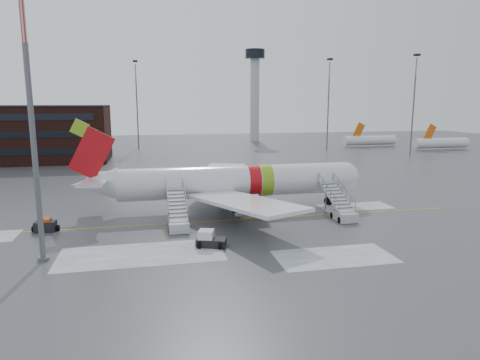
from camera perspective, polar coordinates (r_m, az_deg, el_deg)
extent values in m
plane|color=#494C4F|center=(48.07, -5.60, -5.30)|extent=(260.00, 260.00, 0.00)
cylinder|color=silver|center=(51.70, -0.46, -0.16)|extent=(28.00, 3.80, 3.80)
sphere|color=silver|center=(56.15, 13.68, 0.39)|extent=(3.80, 3.80, 3.80)
cube|color=black|center=(56.53, 14.66, 0.92)|extent=(1.09, 1.60, 0.97)
cone|color=silver|center=(51.03, -18.82, -0.57)|extent=(5.20, 3.72, 3.72)
cube|color=#B10D13|center=(50.53, -19.16, 3.38)|extent=(5.27, 0.30, 6.09)
cube|color=#7BAD1B|center=(50.44, -20.60, 6.48)|extent=(2.16, 0.26, 2.16)
cube|color=silver|center=(53.44, -18.33, 0.64)|extent=(3.07, 4.85, 0.18)
cube|color=silver|center=(48.35, -18.98, -0.37)|extent=(3.07, 4.85, 0.18)
cube|color=silver|center=(59.87, -3.03, 0.69)|extent=(10.72, 15.97, 1.13)
cube|color=silver|center=(43.48, 0.49, -2.98)|extent=(10.72, 15.97, 1.13)
cylinder|color=silver|center=(57.17, -1.01, -1.13)|extent=(3.40, 2.10, 2.10)
cylinder|color=silver|center=(47.25, 1.40, -3.58)|extent=(3.40, 2.10, 2.10)
cylinder|color=#595B60|center=(55.82, 11.71, -2.31)|extent=(0.20, 0.20, 1.80)
cylinder|color=black|center=(55.92, 11.70, -2.76)|extent=(0.90, 0.56, 0.90)
cylinder|color=black|center=(54.54, -1.48, -2.88)|extent=(0.90, 0.56, 0.90)
cylinder|color=black|center=(49.96, -0.47, -4.11)|extent=(0.90, 0.56, 0.90)
cube|color=#AFB1B6|center=(48.91, 13.65, -4.61)|extent=(2.00, 3.20, 1.00)
cube|color=#AFB1B6|center=(50.36, 12.70, -2.17)|extent=(1.90, 5.87, 2.52)
cube|color=#AFB1B6|center=(53.09, 11.27, -0.19)|extent=(1.90, 1.40, 0.15)
cylinder|color=#595B60|center=(53.06, 11.38, -2.07)|extent=(0.16, 0.16, 3.40)
cylinder|color=black|center=(47.71, 13.17, -5.21)|extent=(0.25, 0.70, 0.70)
cylinder|color=black|center=(50.21, 14.07, -4.47)|extent=(0.25, 0.70, 0.70)
cube|color=#B5B8BD|center=(44.34, -8.21, -5.96)|extent=(2.00, 3.20, 1.00)
cube|color=#B5B8BD|center=(45.94, -8.45, -3.23)|extent=(1.90, 5.87, 2.52)
cube|color=#B5B8BD|center=(48.91, -8.73, -1.00)|extent=(1.90, 1.40, 0.15)
cylinder|color=#595B60|center=(48.88, -8.65, -3.05)|extent=(0.16, 0.16, 3.40)
cylinder|color=black|center=(43.40, -9.31, -6.63)|extent=(0.25, 0.70, 0.70)
cylinder|color=black|center=(45.42, -7.16, -5.80)|extent=(0.25, 0.70, 0.70)
cube|color=black|center=(39.22, -3.85, -8.25)|extent=(2.96, 2.20, 0.66)
cube|color=silver|center=(39.10, -4.54, -7.30)|extent=(1.68, 1.68, 0.85)
cube|color=black|center=(39.00, -4.55, -6.84)|extent=(1.47, 1.53, 0.14)
cylinder|color=black|center=(38.82, -5.41, -8.62)|extent=(0.48, 0.72, 0.66)
cylinder|color=black|center=(38.47, -2.63, -8.76)|extent=(0.48, 0.72, 0.66)
cylinder|color=black|center=(40.04, -5.00, -8.01)|extent=(0.48, 0.72, 0.66)
cylinder|color=black|center=(39.70, -2.31, -8.14)|extent=(0.48, 0.72, 0.66)
cube|color=black|center=(47.77, -24.50, -5.61)|extent=(2.09, 1.34, 1.00)
cube|color=#CD420C|center=(47.62, -24.56, -4.92)|extent=(1.08, 1.17, 0.40)
cylinder|color=black|center=(48.02, -25.42, -5.92)|extent=(1.04, 0.67, 0.60)
cylinder|color=black|center=(47.67, -23.53, -5.89)|extent=(1.04, 0.67, 0.60)
cylinder|color=#595B60|center=(37.60, -25.69, 2.84)|extent=(0.44, 0.44, 17.34)
cylinder|color=#CC7272|center=(37.87, -26.98, 18.63)|extent=(0.40, 0.40, 3.90)
cylinder|color=#595B60|center=(39.48, -24.72, -9.50)|extent=(0.90, 0.90, 0.30)
cylinder|color=#B2B5BA|center=(145.32, 1.98, 10.74)|extent=(3.00, 3.00, 28.00)
cylinder|color=black|center=(146.15, 2.02, 16.44)|extent=(6.40, 6.40, 3.00)
cylinder|color=#595B60|center=(117.86, 11.64, 8.50)|extent=(0.36, 0.36, 19.20)
cylinder|color=#CC7272|center=(118.11, 11.85, 14.09)|extent=(0.32, 0.32, 4.32)
cube|color=black|center=(118.34, 11.91, 15.48)|extent=(1.20, 1.20, 0.50)
cylinder|color=#595B60|center=(124.12, -13.52, 8.51)|extent=(0.36, 0.36, 19.20)
cylinder|color=#CC7272|center=(124.34, -13.75, 13.82)|extent=(0.32, 0.32, 4.32)
cube|color=black|center=(124.57, -13.81, 15.14)|extent=(1.20, 1.20, 0.50)
cylinder|color=#595B60|center=(113.24, 22.04, 7.90)|extent=(0.36, 0.36, 19.20)
cylinder|color=#CC7272|center=(113.49, 22.44, 13.71)|extent=(0.32, 0.32, 4.32)
cube|color=black|center=(113.74, 22.54, 15.16)|extent=(1.20, 1.20, 0.50)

